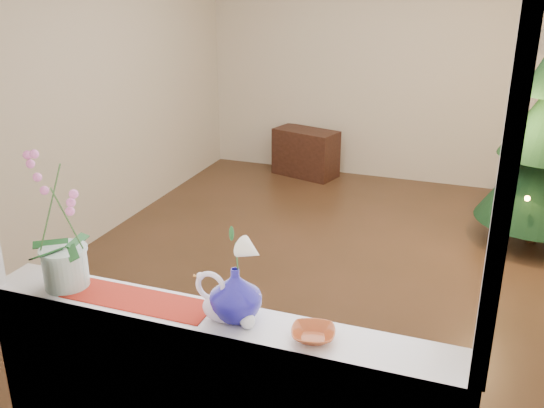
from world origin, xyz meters
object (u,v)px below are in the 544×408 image
(amber_dish, at_px, (313,335))
(side_table, at_px, (306,153))
(orchid_pot, at_px, (59,223))
(blue_vase, at_px, (235,290))
(swan, at_px, (222,299))
(paperweight, at_px, (248,321))

(amber_dish, distance_m, side_table, 4.91)
(orchid_pot, relative_size, side_table, 0.88)
(blue_vase, bearing_deg, amber_dish, -6.16)
(swan, distance_m, amber_dish, 0.41)
(paperweight, height_order, amber_dish, paperweight)
(orchid_pot, height_order, blue_vase, orchid_pot)
(orchid_pot, xyz_separation_m, blue_vase, (0.85, 0.02, -0.19))
(orchid_pot, relative_size, blue_vase, 2.42)
(blue_vase, relative_size, paperweight, 4.05)
(blue_vase, relative_size, side_table, 0.36)
(amber_dish, bearing_deg, swan, 179.85)
(amber_dish, bearing_deg, blue_vase, 173.84)
(blue_vase, height_order, side_table, blue_vase)
(orchid_pot, relative_size, paperweight, 9.79)
(orchid_pot, xyz_separation_m, paperweight, (0.93, -0.04, -0.29))
(blue_vase, bearing_deg, orchid_pot, -178.77)
(swan, bearing_deg, orchid_pot, 164.24)
(swan, relative_size, amber_dish, 1.63)
(paperweight, bearing_deg, swan, 170.82)
(blue_vase, distance_m, side_table, 4.80)
(orchid_pot, bearing_deg, blue_vase, 1.23)
(paperweight, relative_size, side_table, 0.09)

